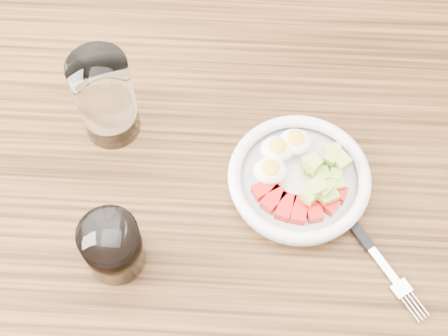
# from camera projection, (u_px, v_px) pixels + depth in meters

# --- Properties ---
(ground) EXTENTS (4.00, 4.00, 0.00)m
(ground) POSITION_uv_depth(u_px,v_px,m) (228.00, 322.00, 1.54)
(ground) COLOR brown
(ground) RESTS_ON ground
(dining_table) EXTENTS (1.50, 0.90, 0.77)m
(dining_table) POSITION_uv_depth(u_px,v_px,m) (230.00, 214.00, 0.95)
(dining_table) COLOR brown
(dining_table) RESTS_ON ground
(bowl) EXTENTS (0.19, 0.19, 0.05)m
(bowl) POSITION_uv_depth(u_px,v_px,m) (299.00, 177.00, 0.85)
(bowl) COLOR white
(bowl) RESTS_ON dining_table
(fork) EXTENTS (0.13, 0.18, 0.01)m
(fork) POSITION_uv_depth(u_px,v_px,m) (361.00, 235.00, 0.82)
(fork) COLOR black
(fork) RESTS_ON dining_table
(water_glass) EXTENTS (0.08, 0.08, 0.14)m
(water_glass) POSITION_uv_depth(u_px,v_px,m) (105.00, 98.00, 0.84)
(water_glass) COLOR white
(water_glass) RESTS_ON dining_table
(coffee_glass) EXTENTS (0.08, 0.08, 0.09)m
(coffee_glass) POSITION_uv_depth(u_px,v_px,m) (113.00, 247.00, 0.77)
(coffee_glass) COLOR white
(coffee_glass) RESTS_ON dining_table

